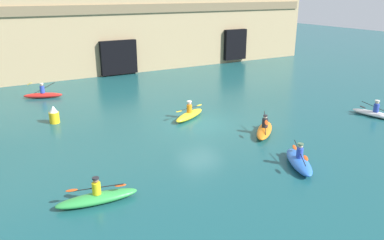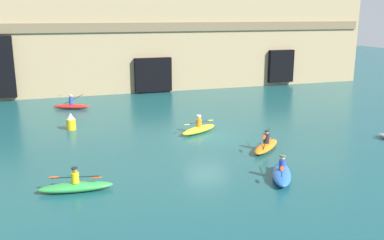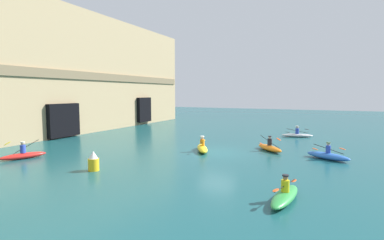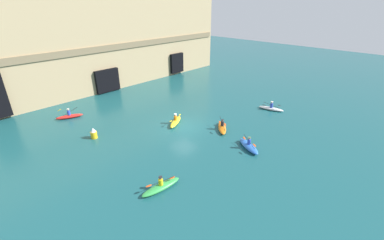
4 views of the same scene
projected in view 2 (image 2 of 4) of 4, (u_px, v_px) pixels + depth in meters
The scene contains 8 objects.
ground_plane at pixel (207, 138), 25.75m from camera, with size 120.00×120.00×0.00m, color #195156.
cliff_bluff at pixel (151, 22), 42.30m from camera, with size 44.14×7.21×12.90m.
kayak_red at pixel (71, 106), 33.41m from camera, with size 2.85×1.61×1.23m.
kayak_yellow at pixel (199, 129), 26.71m from camera, with size 2.87×2.03×1.14m.
kayak_green at pixel (76, 186), 17.92m from camera, with size 3.14×1.05×1.07m.
kayak_blue at pixel (282, 174), 19.28m from camera, with size 2.05×2.91×1.12m.
kayak_orange at pixel (266, 146), 23.34m from camera, with size 2.64×2.52×1.12m.
marker_buoy at pixel (71, 122), 27.42m from camera, with size 0.59×0.59×1.09m.
Camera 2 is at (-8.55, -23.21, 7.28)m, focal length 40.00 mm.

